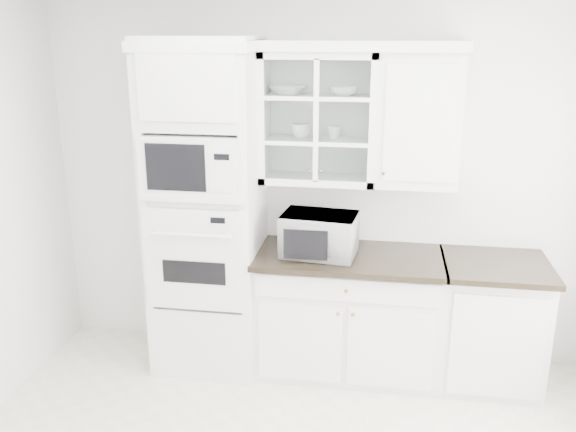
# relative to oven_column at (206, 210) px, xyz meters

# --- Properties ---
(room_shell) EXTENTS (4.00, 3.50, 2.70)m
(room_shell) POSITION_rel_oven_column_xyz_m (0.75, -0.99, 0.58)
(room_shell) COLOR white
(room_shell) RESTS_ON ground
(oven_column) EXTENTS (0.76, 0.68, 2.40)m
(oven_column) POSITION_rel_oven_column_xyz_m (0.00, 0.00, 0.00)
(oven_column) COLOR white
(oven_column) RESTS_ON ground
(base_cabinet_run) EXTENTS (1.32, 0.67, 0.92)m
(base_cabinet_run) POSITION_rel_oven_column_xyz_m (1.03, 0.03, -0.74)
(base_cabinet_run) COLOR white
(base_cabinet_run) RESTS_ON ground
(extra_base_cabinet) EXTENTS (0.72, 0.67, 0.92)m
(extra_base_cabinet) POSITION_rel_oven_column_xyz_m (2.03, 0.03, -0.74)
(extra_base_cabinet) COLOR white
(extra_base_cabinet) RESTS_ON ground
(upper_cabinet_glass) EXTENTS (0.80, 0.33, 0.90)m
(upper_cabinet_glass) POSITION_rel_oven_column_xyz_m (0.78, 0.17, 0.65)
(upper_cabinet_glass) COLOR white
(upper_cabinet_glass) RESTS_ON room_shell
(upper_cabinet_solid) EXTENTS (0.55, 0.33, 0.90)m
(upper_cabinet_solid) POSITION_rel_oven_column_xyz_m (1.46, 0.17, 0.65)
(upper_cabinet_solid) COLOR white
(upper_cabinet_solid) RESTS_ON room_shell
(crown_molding) EXTENTS (2.14, 0.38, 0.07)m
(crown_molding) POSITION_rel_oven_column_xyz_m (0.68, 0.14, 1.14)
(crown_molding) COLOR white
(crown_molding) RESTS_ON room_shell
(countertop_microwave) EXTENTS (0.55, 0.48, 0.30)m
(countertop_microwave) POSITION_rel_oven_column_xyz_m (0.82, -0.01, -0.13)
(countertop_microwave) COLOR white
(countertop_microwave) RESTS_ON base_cabinet_run
(bowl_a) EXTENTS (0.30, 0.30, 0.06)m
(bowl_a) POSITION_rel_oven_column_xyz_m (0.57, 0.17, 0.84)
(bowl_a) COLOR white
(bowl_a) RESTS_ON upper_cabinet_glass
(bowl_b) EXTENTS (0.21, 0.21, 0.06)m
(bowl_b) POSITION_rel_oven_column_xyz_m (0.95, 0.15, 0.84)
(bowl_b) COLOR white
(bowl_b) RESTS_ON upper_cabinet_glass
(cup_a) EXTENTS (0.14, 0.14, 0.10)m
(cup_a) POSITION_rel_oven_column_xyz_m (0.66, 0.15, 0.56)
(cup_a) COLOR white
(cup_a) RESTS_ON upper_cabinet_glass
(cup_b) EXTENTS (0.11, 0.11, 0.09)m
(cup_b) POSITION_rel_oven_column_xyz_m (0.89, 0.17, 0.56)
(cup_b) COLOR white
(cup_b) RESTS_ON upper_cabinet_glass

